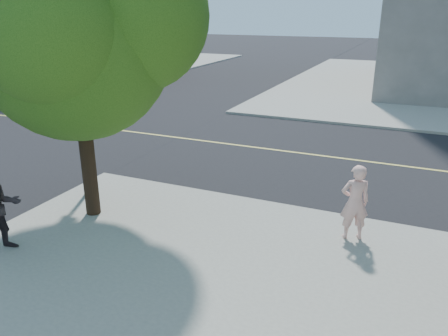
% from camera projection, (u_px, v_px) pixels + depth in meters
% --- Properties ---
extents(ground, '(140.00, 140.00, 0.00)m').
position_uv_depth(ground, '(133.00, 181.00, 12.73)').
color(ground, black).
rests_on(ground, ground).
extents(road_ew, '(140.00, 9.00, 0.01)m').
position_uv_depth(road_ew, '(202.00, 141.00, 16.60)').
color(road_ew, black).
rests_on(road_ew, ground).
extents(sidewalk_nw, '(26.00, 25.00, 0.12)m').
position_uv_depth(sidewalk_nw, '(57.00, 63.00, 39.92)').
color(sidewalk_nw, gray).
rests_on(sidewalk_nw, ground).
extents(man_on_phone, '(0.70, 0.60, 1.63)m').
position_uv_depth(man_on_phone, '(355.00, 202.00, 9.10)').
color(man_on_phone, beige).
rests_on(man_on_phone, sidewalk_se).
extents(street_tree, '(5.07, 4.61, 6.73)m').
position_uv_depth(street_tree, '(77.00, 20.00, 9.00)').
color(street_tree, black).
rests_on(street_tree, sidewalk_se).
extents(signal_pole, '(3.42, 0.39, 3.86)m').
position_uv_depth(signal_pole, '(14.00, 68.00, 11.20)').
color(signal_pole, black).
rests_on(signal_pole, sidewalk_se).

